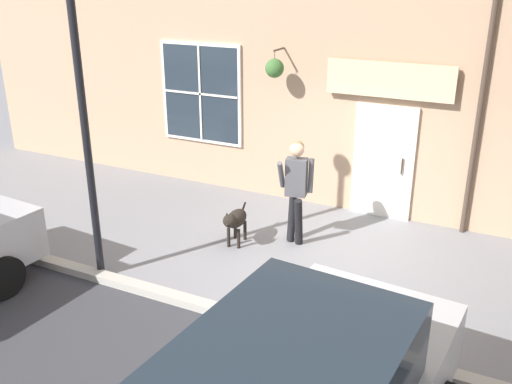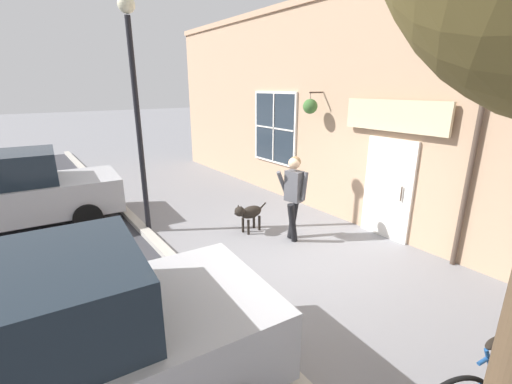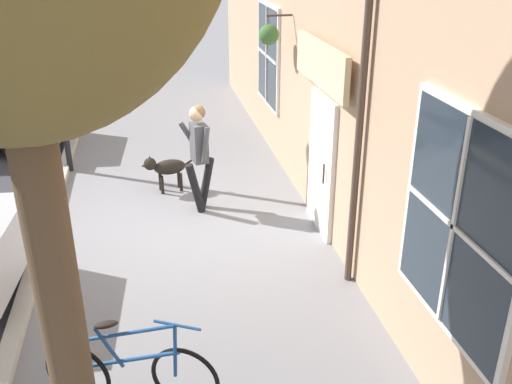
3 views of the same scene
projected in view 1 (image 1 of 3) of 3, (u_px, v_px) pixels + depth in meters
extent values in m
plane|color=gray|center=(312.00, 259.00, 9.08)|extent=(90.00, 90.00, 0.00)
cube|color=#B2ADA3|center=(257.00, 321.00, 7.39)|extent=(0.20, 28.00, 0.12)
cube|color=tan|center=(365.00, 79.00, 10.12)|extent=(0.30, 18.00, 4.97)
cube|color=white|center=(384.00, 162.00, 10.31)|extent=(0.10, 1.10, 2.10)
cube|color=#232D38|center=(383.00, 165.00, 10.30)|extent=(0.03, 0.90, 1.90)
cylinder|color=#47382D|center=(402.00, 166.00, 10.09)|extent=(0.03, 0.03, 0.30)
cube|color=beige|center=(389.00, 80.00, 9.67)|extent=(0.08, 2.20, 0.60)
cylinder|color=#47382D|center=(480.00, 107.00, 9.20)|extent=(0.09, 0.09, 4.47)
cylinder|color=#47382D|center=(279.00, 49.00, 10.25)|extent=(0.44, 0.04, 0.04)
cylinder|color=#47382D|center=(275.00, 61.00, 10.16)|extent=(0.01, 0.01, 0.34)
cone|color=#2D2823|center=(275.00, 73.00, 10.24)|extent=(0.32, 0.32, 0.18)
sphere|color=#3D6B33|center=(275.00, 68.00, 10.21)|extent=(0.34, 0.34, 0.34)
cube|color=white|center=(201.00, 93.00, 11.54)|extent=(0.08, 1.82, 2.02)
cube|color=#232D38|center=(201.00, 94.00, 11.52)|extent=(0.03, 1.70, 1.90)
cube|color=white|center=(200.00, 94.00, 11.50)|extent=(0.04, 0.04, 1.90)
cube|color=white|center=(200.00, 94.00, 11.50)|extent=(0.04, 1.70, 0.04)
cylinder|color=black|center=(299.00, 222.00, 9.37)|extent=(0.32, 0.18, 0.87)
cylinder|color=black|center=(292.00, 216.00, 9.61)|extent=(0.32, 0.18, 0.87)
cube|color=#4C4C51|center=(296.00, 177.00, 9.21)|extent=(0.28, 0.37, 0.63)
sphere|color=tan|center=(297.00, 149.00, 9.02)|extent=(0.24, 0.24, 0.24)
sphere|color=brown|center=(297.00, 148.00, 9.04)|extent=(0.22, 0.22, 0.22)
cylinder|color=#4C4C51|center=(311.00, 176.00, 9.18)|extent=(0.17, 0.11, 0.57)
cylinder|color=#4C4C51|center=(281.00, 175.00, 9.16)|extent=(0.34, 0.14, 0.52)
ellipsoid|color=black|center=(237.00, 218.00, 9.45)|extent=(0.60, 0.38, 0.26)
cylinder|color=black|center=(239.00, 239.00, 9.38)|extent=(0.06, 0.06, 0.34)
cylinder|color=black|center=(229.00, 237.00, 9.43)|extent=(0.06, 0.06, 0.34)
cylinder|color=black|center=(245.00, 230.00, 9.68)|extent=(0.06, 0.06, 0.34)
cylinder|color=black|center=(235.00, 229.00, 9.73)|extent=(0.06, 0.06, 0.34)
sphere|color=black|center=(230.00, 221.00, 9.11)|extent=(0.22, 0.22, 0.22)
cone|color=black|center=(227.00, 225.00, 9.02)|extent=(0.11, 0.10, 0.09)
cone|color=black|center=(233.00, 215.00, 9.07)|extent=(0.06, 0.06, 0.07)
cone|color=black|center=(227.00, 214.00, 9.10)|extent=(0.06, 0.06, 0.07)
cylinder|color=black|center=(244.00, 207.00, 9.75)|extent=(0.21, 0.07, 0.14)
cylinder|color=black|center=(3.00, 277.00, 7.94)|extent=(0.63, 0.23, 0.62)
cube|color=#1E2833|center=(287.00, 382.00, 4.32)|extent=(2.35, 1.72, 0.68)
cylinder|color=black|center=(281.00, 353.00, 6.38)|extent=(0.63, 0.23, 0.62)
cylinder|color=black|center=(86.00, 136.00, 7.81)|extent=(0.11, 0.11, 4.36)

